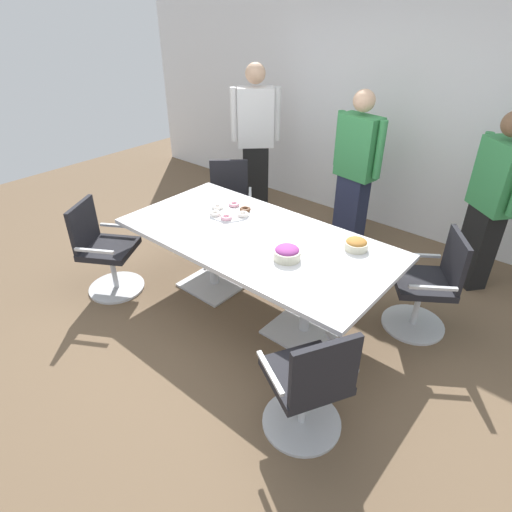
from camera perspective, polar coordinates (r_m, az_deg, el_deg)
The scene contains 13 objects.
ground_plane at distance 4.09m, azimuth 0.00°, elevation -6.65°, with size 10.00×10.00×0.01m, color brown.
back_wall at distance 5.41m, azimuth 17.60°, elevation 18.08°, with size 8.00×0.10×2.80m, color white.
conference_table at distance 3.74m, azimuth 0.00°, elevation 0.98°, with size 2.40×1.20×0.75m.
office_chair_0 at distance 4.35m, azimuth -19.46°, elevation 0.36°, with size 0.74×0.74×0.91m.
office_chair_1 at distance 2.84m, azimuth 7.03°, elevation -16.95°, with size 0.73×0.73×0.91m.
office_chair_2 at distance 3.90m, azimuth 21.87°, elevation -4.00°, with size 0.75×0.75×0.91m.
office_chair_3 at distance 5.06m, azimuth -3.58°, elevation 6.63°, with size 0.76×0.76×0.91m.
person_standing_0 at distance 5.57m, azimuth -0.07°, elevation 15.35°, with size 0.50×0.48×1.86m.
person_standing_1 at distance 4.84m, azimuth 13.08°, elevation 11.08°, with size 0.61×0.29×1.73m.
person_standing_2 at distance 4.53m, azimuth 28.76°, elevation 6.32°, with size 0.52×0.45×1.71m.
snack_bowl_pretzels at distance 3.56m, azimuth 13.18°, elevation 1.56°, with size 0.19×0.19×0.09m.
snack_bowl_candy_mix at distance 3.34m, azimuth 4.15°, elevation 0.45°, with size 0.22×0.22×0.11m.
donut_platter at distance 4.08m, azimuth -3.46°, elevation 5.90°, with size 0.40×0.39×0.04m.
Camera 1 is at (2.09, -2.46, 2.51)m, focal length 30.10 mm.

